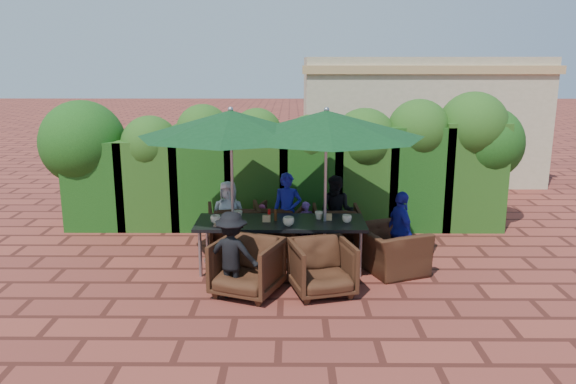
{
  "coord_description": "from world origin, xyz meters",
  "views": [
    {
      "loc": [
        0.14,
        -8.09,
        3.1
      ],
      "look_at": [
        0.09,
        0.4,
        1.12
      ],
      "focal_mm": 35.0,
      "sensor_mm": 36.0,
      "label": 1
    }
  ],
  "objects_px": {
    "chair_far_left": "(234,225)",
    "chair_near_right": "(322,265)",
    "umbrella_right": "(326,124)",
    "dining_table": "(281,226)",
    "chair_far_mid": "(280,224)",
    "chair_end_right": "(390,242)",
    "chair_near_left": "(247,264)",
    "umbrella_left": "(231,124)",
    "chair_far_right": "(336,225)"
  },
  "relations": [
    {
      "from": "dining_table",
      "to": "chair_end_right",
      "type": "height_order",
      "value": "chair_end_right"
    },
    {
      "from": "chair_far_mid",
      "to": "chair_far_right",
      "type": "distance_m",
      "value": 0.96
    },
    {
      "from": "chair_far_left",
      "to": "chair_far_mid",
      "type": "bearing_deg",
      "value": -175.12
    },
    {
      "from": "chair_far_mid",
      "to": "chair_far_right",
      "type": "relative_size",
      "value": 1.01
    },
    {
      "from": "umbrella_left",
      "to": "chair_far_left",
      "type": "relative_size",
      "value": 3.2
    },
    {
      "from": "dining_table",
      "to": "chair_far_mid",
      "type": "distance_m",
      "value": 1.1
    },
    {
      "from": "umbrella_left",
      "to": "chair_near_right",
      "type": "bearing_deg",
      "value": -37.42
    },
    {
      "from": "dining_table",
      "to": "chair_near_right",
      "type": "relative_size",
      "value": 3.14
    },
    {
      "from": "chair_near_left",
      "to": "chair_near_right",
      "type": "height_order",
      "value": "chair_near_left"
    },
    {
      "from": "dining_table",
      "to": "umbrella_left",
      "type": "relative_size",
      "value": 0.92
    },
    {
      "from": "chair_end_right",
      "to": "dining_table",
      "type": "bearing_deg",
      "value": 65.69
    },
    {
      "from": "chair_far_right",
      "to": "chair_near_left",
      "type": "relative_size",
      "value": 0.94
    },
    {
      "from": "chair_far_right",
      "to": "chair_near_left",
      "type": "height_order",
      "value": "chair_near_left"
    },
    {
      "from": "chair_near_right",
      "to": "chair_near_left",
      "type": "bearing_deg",
      "value": 166.21
    },
    {
      "from": "chair_near_left",
      "to": "umbrella_left",
      "type": "bearing_deg",
      "value": 127.03
    },
    {
      "from": "dining_table",
      "to": "chair_far_left",
      "type": "distance_m",
      "value": 1.21
    },
    {
      "from": "umbrella_left",
      "to": "chair_far_right",
      "type": "distance_m",
      "value": 2.63
    },
    {
      "from": "chair_far_mid",
      "to": "chair_near_left",
      "type": "height_order",
      "value": "chair_near_left"
    },
    {
      "from": "umbrella_right",
      "to": "dining_table",
      "type": "bearing_deg",
      "value": -178.41
    },
    {
      "from": "umbrella_right",
      "to": "chair_far_right",
      "type": "relative_size",
      "value": 3.64
    },
    {
      "from": "umbrella_left",
      "to": "chair_near_left",
      "type": "height_order",
      "value": "umbrella_left"
    },
    {
      "from": "chair_far_right",
      "to": "dining_table",
      "type": "bearing_deg",
      "value": 46.73
    },
    {
      "from": "chair_far_left",
      "to": "chair_near_right",
      "type": "relative_size",
      "value": 1.06
    },
    {
      "from": "dining_table",
      "to": "chair_end_right",
      "type": "relative_size",
      "value": 2.49
    },
    {
      "from": "umbrella_right",
      "to": "chair_near_left",
      "type": "distance_m",
      "value": 2.33
    },
    {
      "from": "chair_far_left",
      "to": "chair_far_mid",
      "type": "height_order",
      "value": "chair_far_left"
    },
    {
      "from": "chair_far_mid",
      "to": "chair_near_left",
      "type": "xyz_separation_m",
      "value": [
        -0.4,
        -2.03,
        0.02
      ]
    },
    {
      "from": "dining_table",
      "to": "chair_end_right",
      "type": "distance_m",
      "value": 1.66
    },
    {
      "from": "chair_far_left",
      "to": "umbrella_left",
      "type": "bearing_deg",
      "value": 85.97
    },
    {
      "from": "umbrella_left",
      "to": "chair_far_right",
      "type": "height_order",
      "value": "umbrella_left"
    },
    {
      "from": "dining_table",
      "to": "chair_near_right",
      "type": "height_order",
      "value": "chair_near_right"
    },
    {
      "from": "umbrella_right",
      "to": "chair_far_mid",
      "type": "relative_size",
      "value": 3.59
    },
    {
      "from": "umbrella_right",
      "to": "chair_near_right",
      "type": "relative_size",
      "value": 3.55
    },
    {
      "from": "dining_table",
      "to": "umbrella_left",
      "type": "xyz_separation_m",
      "value": [
        -0.72,
        0.05,
        1.54
      ]
    },
    {
      "from": "umbrella_right",
      "to": "chair_far_left",
      "type": "relative_size",
      "value": 3.35
    },
    {
      "from": "umbrella_left",
      "to": "chair_far_right",
      "type": "bearing_deg",
      "value": 30.15
    },
    {
      "from": "chair_far_left",
      "to": "chair_far_right",
      "type": "bearing_deg",
      "value": 175.24
    },
    {
      "from": "chair_far_right",
      "to": "chair_near_right",
      "type": "height_order",
      "value": "chair_near_right"
    },
    {
      "from": "umbrella_right",
      "to": "chair_near_left",
      "type": "xyz_separation_m",
      "value": [
        -1.11,
        -0.99,
        -1.79
      ]
    },
    {
      "from": "chair_near_left",
      "to": "chair_far_mid",
      "type": "bearing_deg",
      "value": 100.44
    },
    {
      "from": "umbrella_left",
      "to": "chair_far_left",
      "type": "distance_m",
      "value": 1.97
    },
    {
      "from": "chair_end_right",
      "to": "chair_far_mid",
      "type": "bearing_deg",
      "value": 34.29
    },
    {
      "from": "dining_table",
      "to": "chair_near_left",
      "type": "distance_m",
      "value": 1.1
    },
    {
      "from": "chair_far_right",
      "to": "chair_near_left",
      "type": "bearing_deg",
      "value": 54.63
    },
    {
      "from": "chair_near_left",
      "to": "dining_table",
      "type": "bearing_deg",
      "value": 87.16
    },
    {
      "from": "chair_far_right",
      "to": "chair_far_mid",
      "type": "bearing_deg",
      "value": -4.21
    },
    {
      "from": "chair_near_right",
      "to": "umbrella_right",
      "type": "bearing_deg",
      "value": 69.82
    },
    {
      "from": "dining_table",
      "to": "chair_far_right",
      "type": "bearing_deg",
      "value": 47.57
    },
    {
      "from": "umbrella_right",
      "to": "umbrella_left",
      "type": "bearing_deg",
      "value": 178.61
    },
    {
      "from": "chair_far_left",
      "to": "chair_near_left",
      "type": "distance_m",
      "value": 1.88
    }
  ]
}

